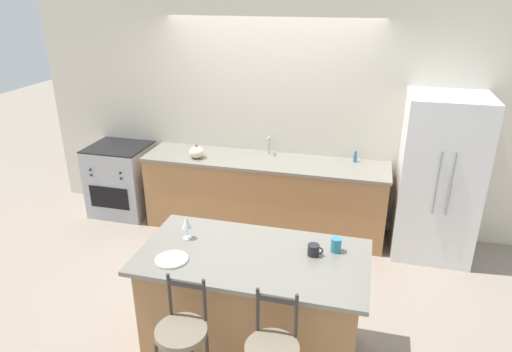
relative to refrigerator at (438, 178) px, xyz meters
The scene contains 14 objects.
ground_plane 2.17m from the refrigerator, 169.95° to the right, with size 18.00×18.00×0.00m, color gray.
wall_back 2.03m from the refrigerator, 168.71° to the left, with size 6.00×0.07×2.70m.
back_counter 1.99m from the refrigerator, behind, with size 2.92×0.71×0.91m.
sink_faucet 1.96m from the refrigerator, behind, with size 0.02×0.13×0.22m.
kitchen_island 2.58m from the refrigerator, 127.05° to the right, with size 1.74×0.91×0.94m.
refrigerator is the anchor object (origin of this frame).
oven_range 3.90m from the refrigerator, behind, with size 0.74×0.69×0.92m.
bar_stool_near 3.29m from the refrigerator, 124.18° to the right, with size 0.35×0.35×1.07m.
dinner_plate 3.08m from the refrigerator, 132.98° to the right, with size 0.25×0.25×0.02m.
wine_glass 2.86m from the refrigerator, 137.61° to the right, with size 0.08×0.08×0.20m.
coffee_mug 2.21m from the refrigerator, 119.60° to the right, with size 0.12×0.09×0.09m.
tumbler_cup 2.05m from the refrigerator, 117.10° to the right, with size 0.08×0.08×0.11m.
pumpkin_decoration 2.74m from the refrigerator, behind, with size 0.18×0.18×0.16m.
soap_bottle 0.93m from the refrigerator, 165.55° to the left, with size 0.04×0.04×0.13m.
Camera 1 is at (1.17, -4.53, 2.81)m, focal length 32.00 mm.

